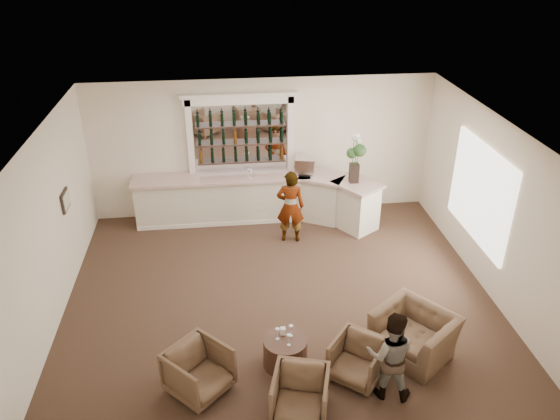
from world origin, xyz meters
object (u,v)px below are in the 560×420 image
(armchair_right, at_px, (357,360))
(espresso_machine, at_px, (305,166))
(sommelier, at_px, (290,207))
(bar_counter, at_px, (258,199))
(armchair_center, at_px, (300,395))
(armchair_far, at_px, (414,334))
(cocktail_table, at_px, (285,352))
(flower_vase, at_px, (355,155))
(guest, at_px, (390,355))
(armchair_left, at_px, (199,371))

(armchair_right, height_order, espresso_machine, espresso_machine)
(armchair_right, bearing_deg, sommelier, 134.86)
(bar_counter, distance_m, armchair_center, 5.90)
(armchair_far, height_order, espresso_machine, espresso_machine)
(cocktail_table, bearing_deg, sommelier, 81.32)
(sommelier, relative_size, armchair_far, 1.40)
(bar_counter, distance_m, cocktail_table, 4.87)
(armchair_right, xyz_separation_m, espresso_machine, (-0.01, 5.33, 0.99))
(armchair_far, relative_size, flower_vase, 1.03)
(bar_counter, distance_m, armchair_right, 5.40)
(armchair_far, bearing_deg, espresso_machine, 153.74)
(armchair_center, bearing_deg, espresso_machine, 96.40)
(sommelier, xyz_separation_m, guest, (0.86, -4.65, -0.10))
(flower_vase, bearing_deg, guest, -97.13)
(cocktail_table, relative_size, armchair_center, 0.88)
(sommelier, bearing_deg, guest, 108.88)
(cocktail_table, distance_m, espresso_machine, 5.15)
(flower_vase, bearing_deg, sommelier, -162.62)
(cocktail_table, xyz_separation_m, espresso_machine, (1.06, 4.92, 1.09))
(cocktail_table, relative_size, espresso_machine, 1.59)
(bar_counter, xyz_separation_m, guest, (1.50, -5.64, 0.16))
(armchair_far, bearing_deg, cocktail_table, -127.91)
(cocktail_table, height_order, espresso_machine, espresso_machine)
(armchair_right, bearing_deg, armchair_far, 60.89)
(guest, relative_size, armchair_center, 1.84)
(sommelier, bearing_deg, espresso_machine, -105.87)
(sommelier, height_order, espresso_machine, sommelier)
(sommelier, xyz_separation_m, armchair_left, (-1.95, -4.28, -0.45))
(guest, relative_size, espresso_machine, 3.32)
(sommelier, xyz_separation_m, armchair_right, (0.48, -4.28, -0.49))
(sommelier, distance_m, armchair_center, 4.95)
(armchair_center, distance_m, flower_vase, 5.91)
(sommelier, height_order, armchair_far, sommelier)
(guest, relative_size, armchair_left, 1.74)
(espresso_machine, bearing_deg, armchair_right, -76.89)
(guest, xyz_separation_m, flower_vase, (0.64, 5.12, 1.06))
(bar_counter, bearing_deg, guest, -75.15)
(sommelier, distance_m, espresso_machine, 1.25)
(sommelier, distance_m, flower_vase, 1.84)
(armchair_left, xyz_separation_m, espresso_machine, (2.42, 5.33, 0.95))
(guest, height_order, armchair_center, guest)
(cocktail_table, xyz_separation_m, armchair_left, (-1.36, -0.41, 0.14))
(espresso_machine, bearing_deg, armchair_left, -101.48)
(armchair_far, distance_m, flower_vase, 4.54)
(cocktail_table, distance_m, flower_vase, 5.06)
(armchair_far, bearing_deg, armchair_right, -105.98)
(bar_counter, bearing_deg, flower_vase, -13.70)
(flower_vase, bearing_deg, cocktail_table, -115.72)
(espresso_machine, bearing_deg, bar_counter, -164.04)
(armchair_left, height_order, armchair_center, armchair_left)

